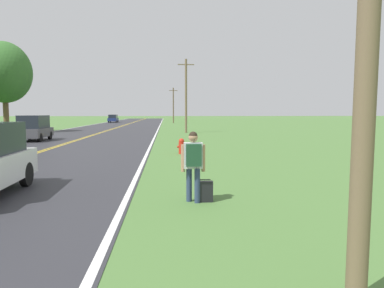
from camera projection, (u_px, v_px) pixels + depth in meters
name	position (u px, v px, depth m)	size (l,w,h in m)	color
hitchhiker_person	(193.00, 159.00, 8.59)	(0.61, 0.43, 1.81)	navy
suitcase	(205.00, 191.00, 8.73)	(0.40, 0.16, 0.59)	black
fire_hydrant	(181.00, 146.00, 18.79)	(0.47, 0.31, 0.86)	red
utility_pole_midground	(186.00, 95.00, 37.60)	(1.80, 0.24, 8.07)	brown
utility_pole_far	(173.00, 105.00, 71.53)	(1.80, 0.24, 7.38)	brown
tree_left_verge	(4.00, 73.00, 37.72)	(5.84, 5.84, 10.04)	brown
car_dark_grey_van_approaching	(34.00, 128.00, 27.40)	(1.98, 4.06, 2.04)	black
car_dark_blue_suv_mid_near	(113.00, 118.00, 76.54)	(1.92, 4.35, 1.75)	black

